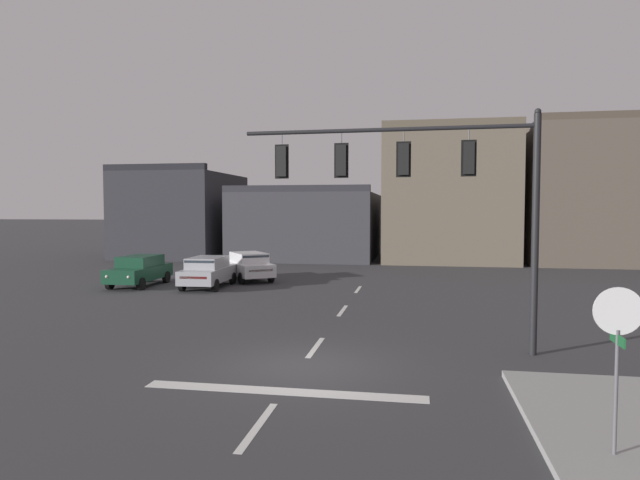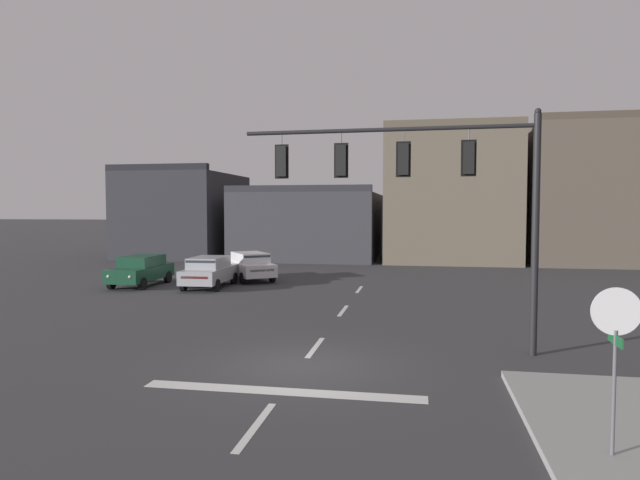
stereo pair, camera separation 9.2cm
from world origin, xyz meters
The scene contains 9 objects.
ground_plane centered at (0.00, 0.00, 0.00)m, with size 400.00×400.00×0.00m, color #353538.
stop_bar_paint centered at (0.00, -2.00, 0.00)m, with size 6.40×0.50×0.01m, color silver.
lane_centreline centered at (0.00, 2.00, 0.00)m, with size 0.16×26.40×0.01m.
signal_mast_near_side centered at (3.20, 2.34, 4.91)m, with size 8.42×0.54×6.81m.
stop_sign centered at (6.03, -4.46, 2.14)m, with size 0.76×0.64×2.83m.
car_lot_nearside centered at (-6.58, 16.53, 0.86)m, with size 4.01×4.63×1.61m.
car_lot_middle centered at (-11.61, 13.32, 0.86)m, with size 1.95×4.47×1.61m.
car_lot_farside centered at (-7.75, 13.31, 0.86)m, with size 2.05×4.51×1.61m.
building_row centered at (7.29, 32.16, 4.39)m, with size 53.59×12.77×10.72m.
Camera 2 is at (2.98, -13.72, 4.04)m, focal length 30.93 mm.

